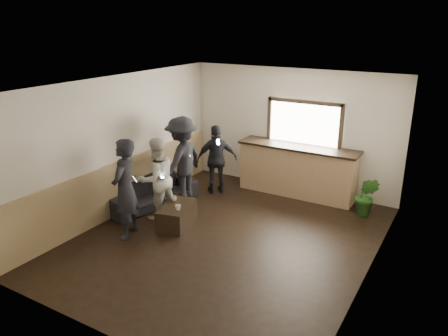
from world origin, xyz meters
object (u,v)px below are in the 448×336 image
Objects in this scene: person_c at (182,160)px; person_d at (217,160)px; cup_a at (174,199)px; bar_counter at (298,167)px; person_a at (125,189)px; potted_plant at (366,196)px; coffee_table at (177,215)px; person_b at (157,179)px; sofa at (152,192)px; cup_b at (178,208)px.

person_d is (0.37, 0.82, -0.15)m from person_c.
cup_a is 1.73m from person_d.
person_a is (-1.94, -3.50, 0.28)m from bar_counter.
person_a is (-3.58, -3.10, 0.51)m from potted_plant.
cup_a is 0.14× the size of potted_plant.
person_c is (-2.00, -1.66, 0.31)m from bar_counter.
cup_a is 0.06× the size of person_a.
potted_plant is at bearing 36.89° from coffee_table.
person_c is at bearing -160.77° from potted_plant.
person_b is (-0.00, 0.90, -0.10)m from person_a.
bar_counter is 1.35× the size of sofa.
sofa is at bearing -105.43° from person_b.
cup_b is at bearing 92.68° from person_b.
cup_a is (0.86, -0.35, 0.17)m from sofa.
bar_counter is at bearing 62.20° from coffee_table.
potted_plant is 3.89m from person_c.
person_c is at bearing 164.00° from person_a.
sofa is at bearing 150.97° from cup_b.
coffee_table is 0.50× the size of person_a.
coffee_table is at bearing -100.45° from sofa.
person_d is (-3.27, -0.45, 0.37)m from potted_plant.
person_d is at bearing 96.58° from coffee_table.
sofa is 0.95m from person_c.
person_a is 0.98× the size of person_c.
bar_counter reaches higher than cup_a.
sofa is at bearing 17.72° from person_d.
person_a reaches higher than coffee_table.
person_d reaches higher than cup_b.
bar_counter is 3.21× the size of potted_plant.
cup_a is (-0.18, 0.15, 0.25)m from coffee_table.
person_d is at bearing 155.82° from person_c.
sofa is at bearing -156.31° from potted_plant.
person_c is (-0.41, 0.87, 0.49)m from cup_a.
person_a is (0.51, -1.31, 0.63)m from sofa.
sofa is 1.08× the size of person_a.
person_b reaches higher than potted_plant.
bar_counter is 1.70× the size of person_d.
cup_b is 0.06× the size of person_a.
bar_counter reaches higher than cup_b.
sofa reaches higher than cup_a.
person_c reaches higher than cup_b.
person_c reaches higher than cup_a.
person_d reaches higher than coffee_table.
coffee_table is at bearing -143.11° from potted_plant.
cup_b is at bearing -45.84° from coffee_table.
person_b reaches higher than sofa.
bar_counter reaches higher than sofa.
potted_plant reaches higher than cup_b.
coffee_table is 3.83m from potted_plant.
person_d is at bearing -15.98° from sofa.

